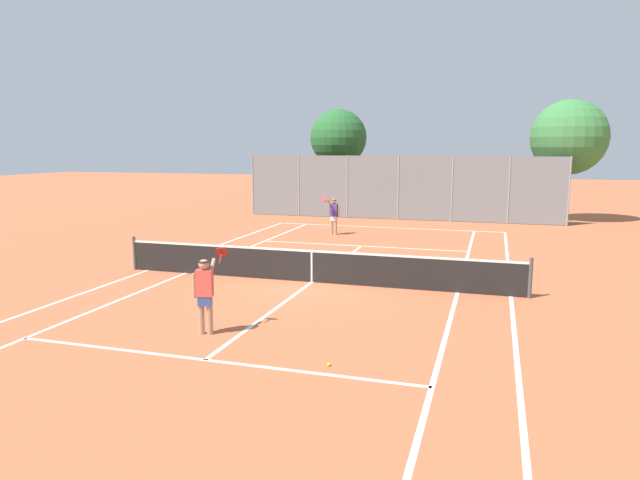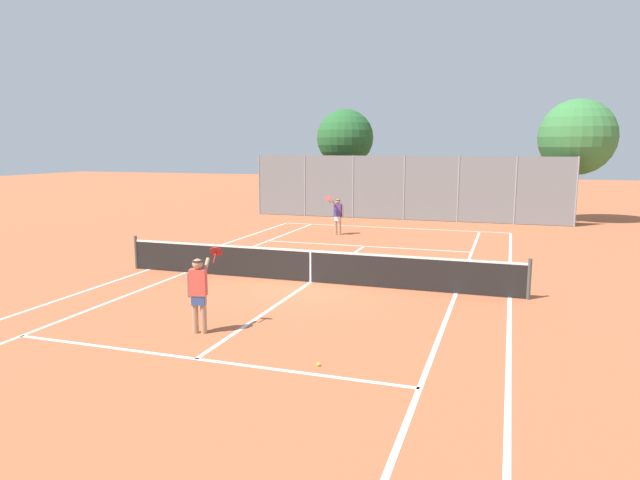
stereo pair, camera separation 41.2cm
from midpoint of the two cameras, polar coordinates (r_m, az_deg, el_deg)
name	(u,v)px [view 2 (the right image)]	position (r m, az deg, el deg)	size (l,w,h in m)	color
ground_plane	(311,282)	(16.59, -0.24, -4.24)	(120.00, 120.00, 0.00)	#B25B38
court_line_markings	(311,282)	(16.59, -0.24, -4.23)	(11.10, 23.90, 0.01)	silver
tennis_net	(311,265)	(16.48, -0.24, -2.52)	(12.00, 0.10, 1.07)	#474C47
player_near_side	(199,290)	(12.16, -11.08, -4.95)	(0.54, 0.83, 1.77)	tan
player_far_left	(338,214)	(25.43, 2.24, 2.61)	(0.69, 0.73, 1.77)	tan
loose_tennis_ball_0	(295,257)	(20.12, -1.94, -1.75)	(0.07, 0.07, 0.07)	#D1DB33
loose_tennis_ball_1	(318,364)	(10.45, 1.00, -12.33)	(0.07, 0.07, 0.07)	#D1DB33
loose_tennis_ball_2	(330,228)	(27.28, 1.48, 1.17)	(0.07, 0.07, 0.07)	#D1DB33
back_fence	(404,188)	(30.91, 8.80, 5.17)	(17.02, 0.08, 3.44)	gray
tree_behind_left	(345,140)	(34.55, 2.83, 10.00)	(3.38, 3.38, 6.12)	brown
tree_behind_right	(576,139)	(32.72, 24.59, 9.16)	(3.89, 3.89, 6.33)	brown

